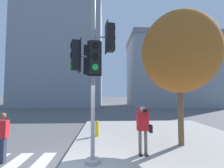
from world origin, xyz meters
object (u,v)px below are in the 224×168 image
object	(u,v)px
person_photographer	(143,126)
street_tree	(179,53)
traffic_signal_pole	(93,63)
pedestrian_distant	(2,136)
fire_hydrant	(97,128)

from	to	relation	value
person_photographer	street_tree	xyz separation A→B (m)	(1.80, 0.90, 2.86)
traffic_signal_pole	pedestrian_distant	world-z (taller)	traffic_signal_pole
street_tree	fire_hydrant	world-z (taller)	street_tree
pedestrian_distant	street_tree	distance (m)	7.29
traffic_signal_pole	street_tree	xyz separation A→B (m)	(3.54, 1.48, 0.77)
traffic_signal_pole	street_tree	size ratio (longest dim) A/B	0.95
person_photographer	street_tree	bearing A→B (deg)	26.40
person_photographer	fire_hydrant	bearing A→B (deg)	127.02
traffic_signal_pole	person_photographer	size ratio (longest dim) A/B	3.18
street_tree	person_photographer	bearing A→B (deg)	-153.60
traffic_signal_pole	street_tree	bearing A→B (deg)	22.65
person_photographer	pedestrian_distant	bearing A→B (deg)	-178.54
traffic_signal_pole	fire_hydrant	xyz separation A→B (m)	(-0.00, 2.88, -2.70)
street_tree	fire_hydrant	distance (m)	5.16
pedestrian_distant	street_tree	size ratio (longest dim) A/B	0.29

